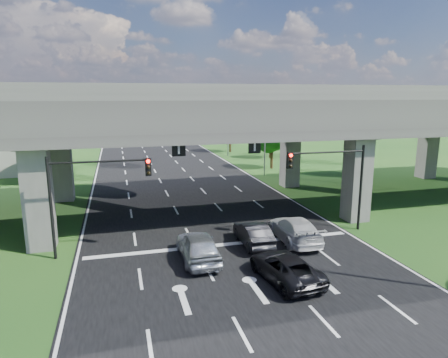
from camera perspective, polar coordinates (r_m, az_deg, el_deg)
name	(u,v)px	position (r m, az deg, el deg)	size (l,w,h in m)	color
ground	(240,268)	(22.54, 2.31, -12.54)	(160.00, 160.00, 0.00)	#1B4516
road	(202,216)	(31.61, -3.12, -5.24)	(18.00, 120.00, 0.03)	black
overpass	(196,113)	(32.20, -4.03, 9.38)	(80.00, 15.00, 10.00)	#3A3735
signal_right	(334,173)	(27.85, 15.45, 0.84)	(5.76, 0.54, 6.00)	black
signal_left	(90,186)	(24.12, -18.60, -1.02)	(5.76, 0.54, 6.00)	black
streetlight_far	(262,126)	(46.64, 5.46, 7.57)	(3.38, 0.25, 10.00)	gray
streetlight_beyond	(226,118)	(61.85, 0.22, 8.68)	(3.38, 0.25, 10.00)	gray
tree_left_near	(41,139)	(46.45, -24.73, 5.25)	(4.50, 4.50, 7.80)	black
tree_left_mid	(26,138)	(54.88, -26.43, 5.28)	(3.91, 3.90, 6.76)	black
tree_left_far	(67,125)	(62.08, -21.47, 7.22)	(4.80, 4.80, 8.32)	black
tree_right_near	(273,134)	(51.54, 6.96, 6.44)	(4.20, 4.20, 7.28)	black
tree_right_mid	(271,130)	(60.07, 6.76, 6.90)	(3.91, 3.90, 6.76)	black
tree_right_far	(231,123)	(66.29, 0.94, 8.00)	(4.50, 4.50, 7.80)	black
car_silver	(198,246)	(23.14, -3.71, -9.53)	(2.00, 4.96, 1.69)	silver
car_dark	(253,234)	(25.43, 4.20, -7.84)	(1.51, 4.34, 1.43)	black
car_white	(294,229)	(26.43, 10.03, -7.08)	(2.18, 5.36, 1.56)	#B4B4B4
car_trailing	(285,268)	(21.05, 8.75, -12.39)	(2.26, 4.91, 1.36)	black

